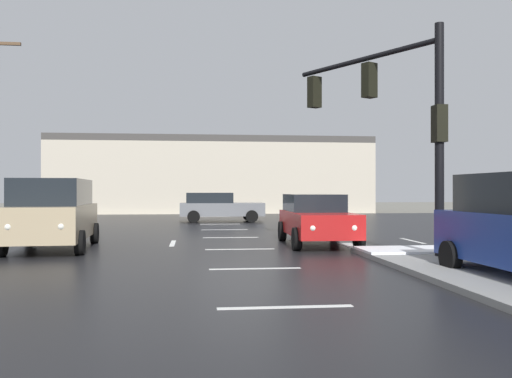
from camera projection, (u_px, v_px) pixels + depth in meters
The scene contains 9 objects.
ground_plane at pixel (235, 243), 17.99m from camera, with size 120.00×120.00×0.00m, color slate.
road_asphalt at pixel (235, 243), 17.99m from camera, with size 44.00×44.00×0.02m, color black.
snow_strip_curbside at pixel (435, 249), 14.58m from camera, with size 4.00×1.60×0.06m, color white.
lane_markings at pixel (278, 247), 16.76m from camera, with size 36.15×36.15×0.01m.
traffic_signal_mast at pixel (393, 107), 14.55m from camera, with size 2.65×4.61×5.64m.
strip_building_background at pixel (212, 176), 44.44m from camera, with size 24.42×8.00×5.82m.
suv_tan at pixel (53, 212), 16.00m from camera, with size 2.40×4.93×2.03m.
sedan_red at pixel (316, 218), 17.43m from camera, with size 2.11×4.58×1.58m.
sedan_grey at pixel (219, 207), 29.91m from camera, with size 4.54×2.03×1.58m.
Camera 1 is at (-1.33, -17.96, 1.72)m, focal length 38.87 mm.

